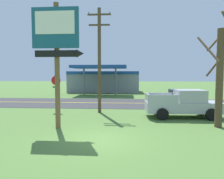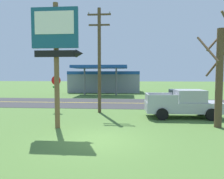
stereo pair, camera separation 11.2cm
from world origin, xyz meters
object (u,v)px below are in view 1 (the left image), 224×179
at_px(gas_station, 104,81).
at_px(pickup_silver_parked_on_lawn, 184,104).
at_px(utility_pole, 99,57).
at_px(bare_tree, 220,74).
at_px(stop_sign, 56,87).
at_px(motel_sign, 57,43).
at_px(car_black_near_lane, 180,98).

xyz_separation_m(gas_station, pickup_silver_parked_on_lawn, (8.24, -22.19, -0.98)).
xyz_separation_m(utility_pole, bare_tree, (7.47, -4.28, -1.34)).
relative_size(stop_sign, bare_tree, 0.47).
relative_size(motel_sign, utility_pole, 0.85).
xyz_separation_m(bare_tree, car_black_near_lane, (-0.33, 7.99, -2.22)).
xyz_separation_m(motel_sign, gas_station, (-0.41, 25.97, -2.82)).
distance_m(bare_tree, pickup_silver_parked_on_lawn, 3.68).
bearing_deg(motel_sign, stop_sign, 110.02).
bearing_deg(utility_pole, gas_station, 95.59).
distance_m(utility_pole, pickup_silver_parked_on_lawn, 7.26).
xyz_separation_m(bare_tree, pickup_silver_parked_on_lawn, (-1.25, 2.76, -2.08)).
bearing_deg(utility_pole, car_black_near_lane, 27.45).
bearing_deg(car_black_near_lane, bare_tree, -87.67).
relative_size(motel_sign, car_black_near_lane, 1.66).
bearing_deg(car_black_near_lane, pickup_silver_parked_on_lawn, -100.07).
xyz_separation_m(stop_sign, utility_pole, (3.67, -0.36, 2.36)).
bearing_deg(pickup_silver_parked_on_lawn, bare_tree, -65.56).
xyz_separation_m(utility_pole, car_black_near_lane, (7.14, 3.71, -3.55)).
relative_size(utility_pole, bare_tree, 1.30).
bearing_deg(pickup_silver_parked_on_lawn, stop_sign, 169.23).
bearing_deg(gas_station, pickup_silver_parked_on_lawn, -69.64).
height_order(utility_pole, bare_tree, utility_pole).
xyz_separation_m(bare_tree, gas_station, (-9.49, 24.95, -1.10)).
bearing_deg(stop_sign, utility_pole, -5.63).
bearing_deg(motel_sign, gas_station, 90.91).
height_order(stop_sign, gas_station, gas_station).
height_order(gas_station, car_black_near_lane, gas_station).
height_order(motel_sign, bare_tree, motel_sign).
bearing_deg(gas_station, motel_sign, -89.09).
bearing_deg(motel_sign, pickup_silver_parked_on_lawn, 25.79).
relative_size(bare_tree, gas_station, 0.53).
distance_m(motel_sign, stop_sign, 6.62).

